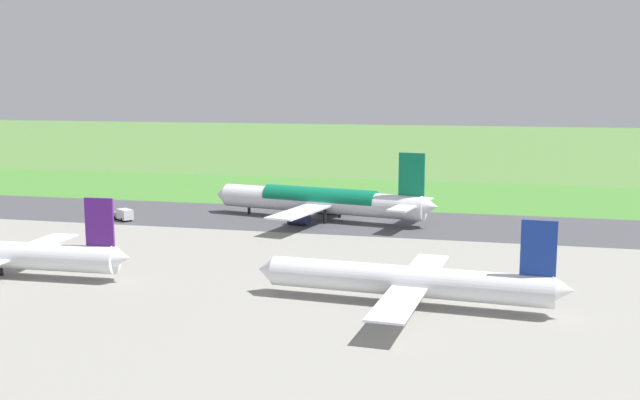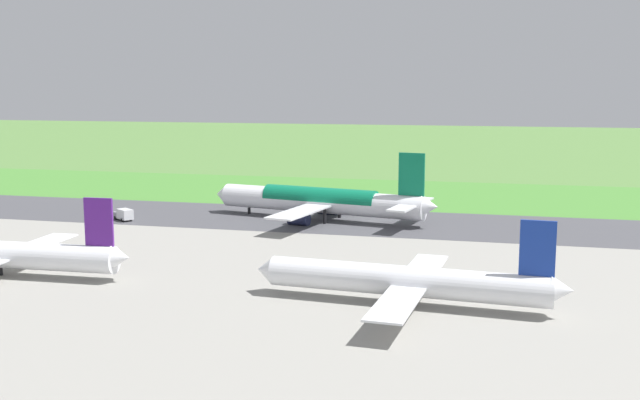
% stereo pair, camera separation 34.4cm
% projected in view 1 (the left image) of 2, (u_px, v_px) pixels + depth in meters
% --- Properties ---
extents(ground_plane, '(800.00, 800.00, 0.00)m').
position_uv_depth(ground_plane, '(369.00, 222.00, 163.21)').
color(ground_plane, '#547F3D').
extents(runway_asphalt, '(600.00, 31.76, 0.06)m').
position_uv_depth(runway_asphalt, '(369.00, 222.00, 163.21)').
color(runway_asphalt, '#47474C').
rests_on(runway_asphalt, ground).
extents(apron_concrete, '(440.00, 110.00, 0.05)m').
position_uv_depth(apron_concrete, '(285.00, 308.00, 100.12)').
color(apron_concrete, gray).
rests_on(apron_concrete, ground).
extents(grass_verge_foreground, '(600.00, 80.00, 0.04)m').
position_uv_depth(grass_verge_foreground, '(391.00, 199.00, 195.25)').
color(grass_verge_foreground, '#478534').
rests_on(grass_verge_foreground, ground).
extents(airliner_main, '(53.82, 44.32, 15.88)m').
position_uv_depth(airliner_main, '(322.00, 201.00, 164.94)').
color(airliner_main, white).
rests_on(airliner_main, ground).
extents(airliner_parked_mid, '(43.62, 35.71, 12.73)m').
position_uv_depth(airliner_parked_mid, '(409.00, 280.00, 101.09)').
color(airliner_parked_mid, white).
rests_on(airliner_parked_mid, ground).
extents(airliner_parked_far, '(44.34, 36.21, 12.96)m').
position_uv_depth(airliner_parked_far, '(1.00, 254.00, 116.72)').
color(airliner_parked_far, white).
rests_on(airliner_parked_far, ground).
extents(service_truck_baggage, '(6.03, 5.19, 2.65)m').
position_uv_depth(service_truck_baggage, '(123.00, 214.00, 164.66)').
color(service_truck_baggage, gray).
rests_on(service_truck_baggage, ground).
extents(no_stopping_sign, '(0.60, 0.10, 2.85)m').
position_uv_depth(no_stopping_sign, '(329.00, 194.00, 193.95)').
color(no_stopping_sign, slate).
rests_on(no_stopping_sign, ground).
extents(traffic_cone_orange, '(0.40, 0.40, 0.55)m').
position_uv_depth(traffic_cone_orange, '(313.00, 195.00, 201.58)').
color(traffic_cone_orange, orange).
rests_on(traffic_cone_orange, ground).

